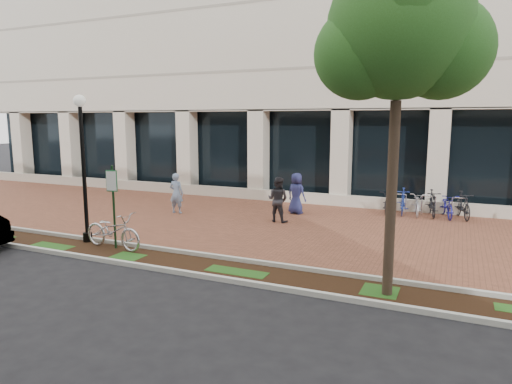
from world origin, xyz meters
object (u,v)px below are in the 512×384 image
at_px(pedestrian_right, 296,193).
at_px(locked_bicycle, 113,231).
at_px(pedestrian_mid, 278,200).
at_px(street_tree, 402,37).
at_px(bike_rack_cluster, 424,203).
at_px(parking_sign, 113,196).
at_px(lamppost, 83,161).
at_px(pedestrian_left, 176,193).

bearing_deg(pedestrian_right, locked_bicycle, 80.97).
relative_size(locked_bicycle, pedestrian_mid, 1.25).
distance_m(street_tree, bike_rack_cluster, 10.29).
bearing_deg(parking_sign, pedestrian_right, 51.07).
xyz_separation_m(locked_bicycle, bike_rack_cluster, (7.98, 8.70, -0.06)).
bearing_deg(bike_rack_cluster, locked_bicycle, -139.99).
xyz_separation_m(street_tree, pedestrian_right, (-4.68, 7.35, -4.56)).
distance_m(locked_bicycle, pedestrian_mid, 6.17).
bearing_deg(pedestrian_right, parking_sign, 81.15).
xyz_separation_m(lamppost, pedestrian_mid, (4.37, 5.05, -1.69)).
relative_size(lamppost, street_tree, 0.64).
relative_size(lamppost, locked_bicycle, 2.14).
distance_m(lamppost, pedestrian_left, 5.14).
xyz_separation_m(pedestrian_left, pedestrian_right, (4.47, 1.87, 0.01)).
relative_size(parking_sign, pedestrian_right, 1.48).
bearing_deg(bike_rack_cluster, pedestrian_right, -167.71).
xyz_separation_m(lamppost, locked_bicycle, (1.28, -0.28, -1.98)).
bearing_deg(pedestrian_mid, parking_sign, 64.87).
relative_size(pedestrian_left, bike_rack_cluster, 0.46).
bearing_deg(bike_rack_cluster, parking_sign, -139.94).
distance_m(lamppost, pedestrian_mid, 6.89).
relative_size(lamppost, pedestrian_left, 2.73).
distance_m(street_tree, pedestrian_left, 11.61).
xyz_separation_m(parking_sign, bike_rack_cluster, (7.94, 8.67, -1.07)).
height_order(pedestrian_left, pedestrian_right, pedestrian_right).
relative_size(parking_sign, pedestrian_left, 1.50).
distance_m(parking_sign, street_tree, 8.78).
bearing_deg(pedestrian_left, bike_rack_cluster, -162.17).
height_order(locked_bicycle, bike_rack_cluster, locked_bicycle).
bearing_deg(pedestrian_right, bike_rack_cluster, -144.42).
xyz_separation_m(pedestrian_mid, bike_rack_cluster, (4.88, 3.37, -0.35)).
bearing_deg(pedestrian_left, parking_sign, 100.58).
distance_m(locked_bicycle, bike_rack_cluster, 11.80).
bearing_deg(pedestrian_right, pedestrian_left, 38.55).
height_order(lamppost, locked_bicycle, lamppost).
xyz_separation_m(street_tree, locked_bicycle, (-7.93, 0.36, -4.84)).
relative_size(lamppost, pedestrian_mid, 2.68).
height_order(parking_sign, bike_rack_cluster, parking_sign).
bearing_deg(locked_bicycle, parking_sign, -51.44).
bearing_deg(lamppost, pedestrian_left, 89.42).
bearing_deg(parking_sign, lamppost, 154.83).
bearing_deg(parking_sign, locked_bicycle, -160.89).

